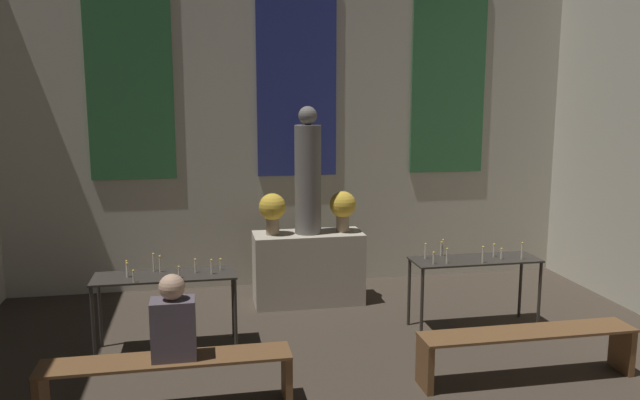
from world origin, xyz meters
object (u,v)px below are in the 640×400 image
object	(u,v)px
flower_vase_right	(343,207)
pew_back_right	(527,344)
candle_rack_left	(166,284)
candle_rack_right	(474,267)
person_seated	(173,321)
pew_back_left	(168,373)
flower_vase_left	(272,209)
altar	(308,268)
statue	(308,175)

from	to	relation	value
flower_vase_right	pew_back_right	world-z (taller)	flower_vase_right
candle_rack_left	candle_rack_right	bearing A→B (deg)	-0.01
flower_vase_right	person_seated	size ratio (longest dim) A/B	0.72
pew_back_left	pew_back_right	distance (m)	3.25
flower_vase_left	flower_vase_right	world-z (taller)	same
altar	candle_rack_left	distance (m)	2.10
statue	candle_rack_left	world-z (taller)	statue
flower_vase_right	pew_back_right	bearing A→B (deg)	-65.22
altar	pew_back_right	bearing A→B (deg)	-57.50
pew_back_left	person_seated	distance (m)	0.45
altar	candle_rack_left	world-z (taller)	candle_rack_left
altar	pew_back_right	xyz separation A→B (m)	(1.62, -2.55, -0.11)
person_seated	pew_back_right	bearing A→B (deg)	-0.00
statue	candle_rack_right	bearing A→B (deg)	-35.90
altar	pew_back_left	world-z (taller)	altar
flower_vase_left	pew_back_right	world-z (taller)	flower_vase_left
candle_rack_right	pew_back_left	world-z (taller)	candle_rack_right
statue	candle_rack_left	size ratio (longest dim) A/B	1.10
person_seated	flower_vase_right	bearing A→B (deg)	51.75
statue	candle_rack_right	size ratio (longest dim) A/B	1.10
statue	pew_back_right	size ratio (longest dim) A/B	0.77
statue	pew_back_right	bearing A→B (deg)	-57.50
statue	candle_rack_right	xyz separation A→B (m)	(1.69, -1.22, -0.93)
candle_rack_left	pew_back_left	xyz separation A→B (m)	(0.07, -1.33, -0.37)
candle_rack_right	pew_back_right	xyz separation A→B (m)	(-0.07, -1.33, -0.37)
candle_rack_right	pew_back_right	world-z (taller)	candle_rack_right
candle_rack_right	statue	bearing A→B (deg)	144.10
altar	person_seated	xyz separation A→B (m)	(-1.56, -2.55, 0.34)
pew_back_right	statue	bearing A→B (deg)	122.50
flower_vase_right	candle_rack_left	world-z (taller)	flower_vase_right
altar	pew_back_left	xyz separation A→B (m)	(-1.62, -2.55, -0.11)
altar	statue	distance (m)	1.19
pew_back_left	candle_rack_left	bearing A→B (deg)	92.97
person_seated	candle_rack_right	bearing A→B (deg)	22.19
statue	flower_vase_left	world-z (taller)	statue
altar	person_seated	bearing A→B (deg)	-121.50
flower_vase_right	pew_back_right	size ratio (longest dim) A/B	0.25
altar	flower_vase_left	bearing A→B (deg)	180.00
statue	candle_rack_right	world-z (taller)	statue
flower_vase_left	pew_back_right	xyz separation A→B (m)	(2.07, -2.55, -0.88)
statue	person_seated	xyz separation A→B (m)	(-1.56, -2.55, -0.85)
altar	flower_vase_right	size ratio (longest dim) A/B	2.66
candle_rack_left	person_seated	size ratio (longest dim) A/B	2.01
altar	flower_vase_right	distance (m)	0.89
altar	flower_vase_right	xyz separation A→B (m)	(0.45, 0.00, 0.77)
flower_vase_left	flower_vase_right	distance (m)	0.89
statue	pew_back_left	bearing A→B (deg)	-122.50
candle_rack_left	pew_back_left	world-z (taller)	candle_rack_left
flower_vase_right	candle_rack_right	size ratio (longest dim) A/B	0.36
statue	person_seated	size ratio (longest dim) A/B	2.21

